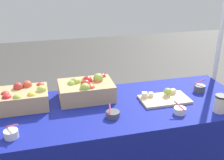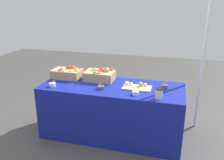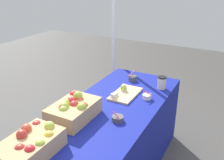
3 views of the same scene
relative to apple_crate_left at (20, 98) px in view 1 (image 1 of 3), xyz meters
The scene contains 10 objects.
table 0.86m from the apple_crate_left, 12.09° to the right, with size 1.90×0.76×0.74m, color navy.
apple_crate_left is the anchor object (origin of this frame).
apple_crate_middle 0.49m from the apple_crate_left, ahead, with size 0.41×0.28×0.19m.
cutting_board_front 1.08m from the apple_crate_left, ahead, with size 0.37×0.21×0.08m.
sample_bowl_near 0.39m from the apple_crate_left, 95.27° to the right, with size 0.09×0.09×0.10m.
sample_bowl_mid 0.69m from the apple_crate_left, 26.48° to the right, with size 0.09×0.09×0.09m.
sample_bowl_far 1.41m from the apple_crate_left, ahead, with size 0.10×0.09×0.11m.
sample_bowl_extra 1.14m from the apple_crate_left, 19.13° to the right, with size 0.09×0.09×0.09m.
coffee_cup 1.43m from the apple_crate_left, 17.23° to the right, with size 0.08×0.08×0.13m.
tent_pole 1.94m from the apple_crate_left, 12.10° to the left, with size 0.04×0.04×2.11m, color white.
Camera 1 is at (-0.53, -1.75, 1.70)m, focal length 44.52 mm.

